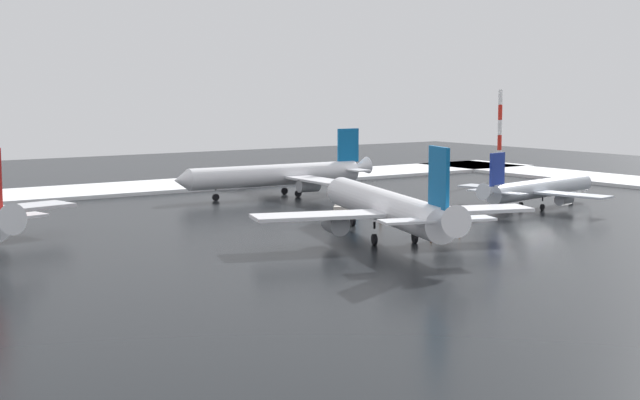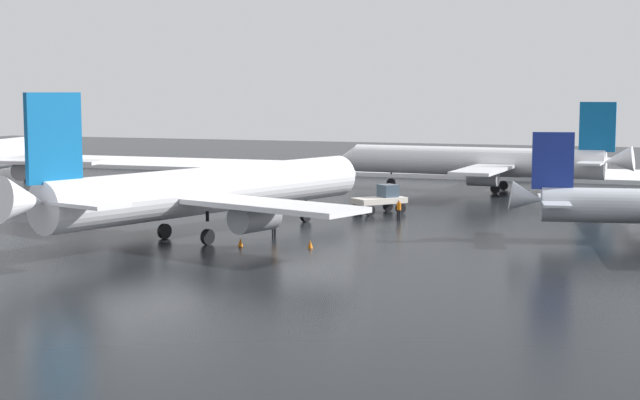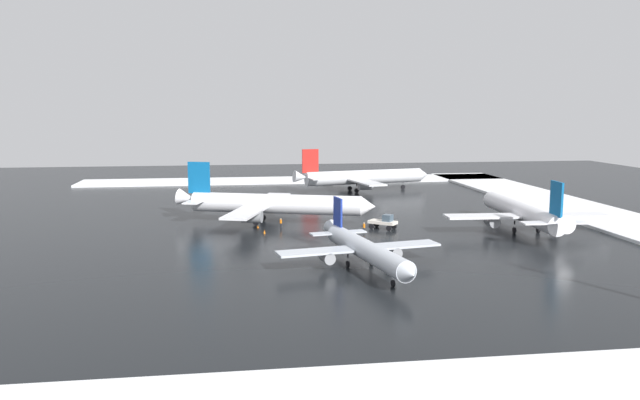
% 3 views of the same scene
% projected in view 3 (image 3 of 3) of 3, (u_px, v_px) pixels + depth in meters
% --- Properties ---
extents(ground_plane, '(240.00, 240.00, 0.00)m').
position_uv_depth(ground_plane, '(334.00, 225.00, 107.60)').
color(ground_plane, black).
extents(snow_bank_far, '(152.00, 16.00, 0.54)m').
position_uv_depth(snow_bank_far, '(603.00, 217.00, 114.44)').
color(snow_bank_far, white).
rests_on(snow_bank_far, ground_plane).
extents(snow_bank_right, '(14.00, 116.00, 0.54)m').
position_uv_depth(snow_bank_right, '(295.00, 180.00, 173.21)').
color(snow_bank_right, white).
rests_on(snow_bank_right, ground_plane).
extents(airplane_far_rear, '(29.28, 34.72, 10.60)m').
position_uv_depth(airplane_far_rear, '(271.00, 204.00, 108.62)').
color(airplane_far_rear, white).
rests_on(airplane_far_rear, ground_plane).
extents(airplane_distant_tail, '(26.02, 21.75, 7.76)m').
position_uv_depth(airplane_distant_tail, '(364.00, 249.00, 77.62)').
color(airplane_distant_tail, silver).
rests_on(airplane_distant_tail, ground_plane).
extents(airplane_foreground_jet, '(29.49, 35.25, 10.53)m').
position_uv_depth(airplane_foreground_jet, '(361.00, 177.00, 151.01)').
color(airplane_foreground_jet, silver).
rests_on(airplane_foreground_jet, ground_plane).
extents(airplane_parked_starboard, '(32.17, 26.67, 9.55)m').
position_uv_depth(airplane_parked_starboard, '(522.00, 212.00, 101.93)').
color(airplane_parked_starboard, white).
rests_on(airplane_parked_starboard, ground_plane).
extents(pushback_tug, '(4.63, 4.95, 2.50)m').
position_uv_depth(pushback_tug, '(384.00, 222.00, 103.78)').
color(pushback_tug, silver).
rests_on(pushback_tug, ground_plane).
extents(ground_crew_mid_apron, '(0.36, 0.36, 1.71)m').
position_uv_depth(ground_crew_mid_apron, '(281.00, 223.00, 104.52)').
color(ground_crew_mid_apron, black).
rests_on(ground_crew_mid_apron, ground_plane).
extents(ground_crew_beside_wing, '(0.36, 0.36, 1.71)m').
position_uv_depth(ground_crew_beside_wing, '(364.00, 227.00, 100.66)').
color(ground_crew_beside_wing, black).
rests_on(ground_crew_beside_wing, ground_plane).
extents(traffic_cone_near_nose, '(0.36, 0.36, 0.55)m').
position_uv_depth(traffic_cone_near_nose, '(264.00, 232.00, 100.38)').
color(traffic_cone_near_nose, orange).
rests_on(traffic_cone_near_nose, ground_plane).
extents(traffic_cone_mid_line, '(0.36, 0.36, 0.55)m').
position_uv_depth(traffic_cone_mid_line, '(258.00, 226.00, 104.99)').
color(traffic_cone_mid_line, orange).
rests_on(traffic_cone_mid_line, ground_plane).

